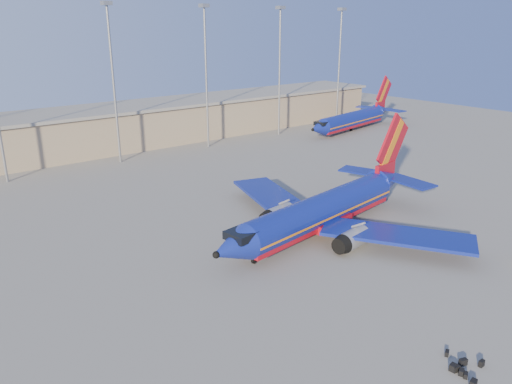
% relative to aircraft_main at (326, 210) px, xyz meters
% --- Properties ---
extents(ground, '(220.00, 220.00, 0.00)m').
position_rel_aircraft_main_xyz_m(ground, '(-1.17, 1.40, -2.78)').
color(ground, slate).
rests_on(ground, ground).
extents(terminal_building, '(122.00, 16.00, 8.50)m').
position_rel_aircraft_main_xyz_m(terminal_building, '(8.83, 59.40, 1.54)').
color(terminal_building, gray).
rests_on(terminal_building, ground).
extents(light_mast_row, '(101.60, 1.60, 28.65)m').
position_rel_aircraft_main_xyz_m(light_mast_row, '(3.83, 47.40, 14.78)').
color(light_mast_row, gray).
rests_on(light_mast_row, ground).
extents(aircraft_main, '(38.32, 36.65, 13.00)m').
position_rel_aircraft_main_xyz_m(aircraft_main, '(0.00, 0.00, 0.00)').
color(aircraft_main, navy).
rests_on(aircraft_main, ground).
extents(aircraft_second, '(35.63, 14.15, 12.14)m').
position_rel_aircraft_main_xyz_m(aircraft_second, '(51.26, 39.46, 0.01)').
color(aircraft_second, navy).
rests_on(aircraft_second, ground).
extents(luggage_pile, '(3.19, 3.64, 0.54)m').
position_rel_aircraft_main_xyz_m(luggage_pile, '(-11.76, -25.52, -2.53)').
color(luggage_pile, black).
rests_on(luggage_pile, ground).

